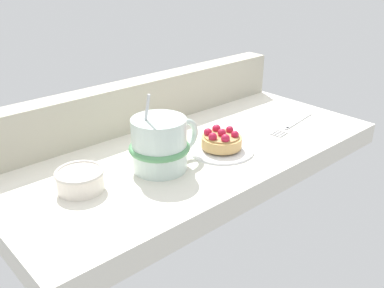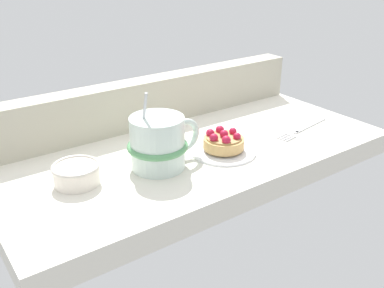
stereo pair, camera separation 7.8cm
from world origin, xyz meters
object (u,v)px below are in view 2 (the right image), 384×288
at_px(raspberry_tart, 224,141).
at_px(coffee_mug, 159,143).
at_px(sugar_bowl, 76,173).
at_px(dessert_plate, 223,150).
at_px(dessert_fork, 304,128).

bearing_deg(raspberry_tart, coffee_mug, 171.07).
bearing_deg(sugar_bowl, dessert_plate, -10.00).
bearing_deg(dessert_fork, dessert_plate, 176.50).
distance_m(dessert_fork, sugar_bowl, 0.49).
bearing_deg(coffee_mug, dessert_plate, -9.02).
relative_size(dessert_fork, sugar_bowl, 2.11).
xyz_separation_m(raspberry_tart, coffee_mug, (-0.13, 0.02, 0.02)).
xyz_separation_m(dessert_plate, coffee_mug, (-0.13, 0.02, 0.04)).
xyz_separation_m(raspberry_tart, sugar_bowl, (-0.27, 0.05, -0.00)).
distance_m(coffee_mug, sugar_bowl, 0.15).
bearing_deg(dessert_fork, raspberry_tart, 176.43).
height_order(dessert_plate, dessert_fork, dessert_plate).
distance_m(raspberry_tart, sugar_bowl, 0.28).
xyz_separation_m(dessert_plate, raspberry_tart, (-0.00, 0.00, 0.02)).
distance_m(dessert_plate, coffee_mug, 0.14).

